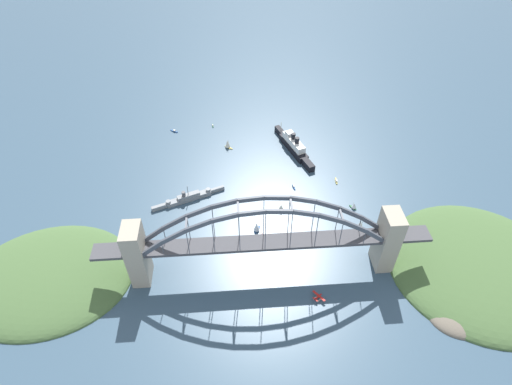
{
  "coord_description": "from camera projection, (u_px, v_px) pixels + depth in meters",
  "views": [
    {
      "loc": [
        -20.28,
        -193.32,
        260.14
      ],
      "look_at": [
        0.0,
        80.31,
        8.0
      ],
      "focal_mm": 28.76,
      "sensor_mm": 36.0,
      "label": 1
    }
  ],
  "objects": [
    {
      "name": "small_boat_1",
      "position": [
        257.0,
        227.0,
        345.93
      ],
      "size": [
        6.79,
        8.5,
        10.27
      ],
      "color": "#234C8C",
      "rests_on": "ground"
    },
    {
      "name": "small_boat_7",
      "position": [
        213.0,
        126.0,
        466.36
      ],
      "size": [
        1.64,
        7.22,
        2.17
      ],
      "color": "#2D6B3D",
      "rests_on": "ground"
    },
    {
      "name": "channel_marker_buoy",
      "position": [
        262.0,
        234.0,
        344.63
      ],
      "size": [
        2.2,
        2.2,
        2.75
      ],
      "color": "red",
      "rests_on": "ground"
    },
    {
      "name": "harbor_arch_bridge",
      "position": [
        264.0,
        245.0,
        298.92
      ],
      "size": [
        245.84,
        20.34,
        72.36
      ],
      "color": "#ADA38E",
      "rests_on": "ground"
    },
    {
      "name": "small_boat_8",
      "position": [
        336.0,
        181.0,
        395.43
      ],
      "size": [
        2.34,
        9.37,
        2.33
      ],
      "color": "gold",
      "rests_on": "ground"
    },
    {
      "name": "small_boat_4",
      "position": [
        228.0,
        144.0,
        433.19
      ],
      "size": [
        8.77,
        7.8,
        10.8
      ],
      "color": "gold",
      "rests_on": "ground"
    },
    {
      "name": "naval_cruiser",
      "position": [
        188.0,
        198.0,
        375.03
      ],
      "size": [
        65.9,
        27.85,
        16.83
      ],
      "color": "gray",
      "rests_on": "ground"
    },
    {
      "name": "ocean_liner",
      "position": [
        294.0,
        145.0,
        429.01
      ],
      "size": [
        32.45,
        77.75,
        19.81
      ],
      "color": "black",
      "rests_on": "ground"
    },
    {
      "name": "ground_plane",
      "position": [
        264.0,
        270.0,
        319.08
      ],
      "size": [
        1400.0,
        1400.0,
        0.0
      ],
      "primitive_type": "plane",
      "color": "#385166"
    },
    {
      "name": "small_boat_9",
      "position": [
        283.0,
        237.0,
        342.66
      ],
      "size": [
        5.37,
        5.89,
        2.15
      ],
      "color": "silver",
      "rests_on": "ground"
    },
    {
      "name": "small_boat_0",
      "position": [
        281.0,
        208.0,
        364.01
      ],
      "size": [
        8.9,
        5.61,
        8.35
      ],
      "color": "#B2231E",
      "rests_on": "ground"
    },
    {
      "name": "small_boat_2",
      "position": [
        174.0,
        131.0,
        458.29
      ],
      "size": [
        8.48,
        6.24,
        2.26
      ],
      "color": "#234C8C",
      "rests_on": "ground"
    },
    {
      "name": "seaplane_taxiing_near_bridge",
      "position": [
        318.0,
        297.0,
        298.46
      ],
      "size": [
        9.11,
        10.15,
        4.63
      ],
      "color": "#B7B7B2",
      "rests_on": "ground"
    },
    {
      "name": "small_boat_3",
      "position": [
        294.0,
        187.0,
        388.86
      ],
      "size": [
        2.27,
        7.06,
        2.25
      ],
      "color": "#234C8C",
      "rests_on": "ground"
    },
    {
      "name": "headland_east_shore",
      "position": [
        478.0,
        270.0,
        318.79
      ],
      "size": [
        142.04,
        137.85,
        21.13
      ],
      "color": "#476638",
      "rests_on": "ground"
    },
    {
      "name": "small_boat_6",
      "position": [
        360.0,
        224.0,
        348.34
      ],
      "size": [
        7.62,
        9.06,
        9.88
      ],
      "color": "black",
      "rests_on": "ground"
    },
    {
      "name": "headland_west_shore",
      "position": [
        46.0,
        280.0,
        312.0
      ],
      "size": [
        129.72,
        107.63,
        18.2
      ],
      "color": "#476638",
      "rests_on": "ground"
    },
    {
      "name": "small_boat_5",
      "position": [
        354.0,
        206.0,
        366.66
      ],
      "size": [
        6.13,
        7.03,
        7.23
      ],
      "color": "#2D6B3D",
      "rests_on": "ground"
    }
  ]
}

